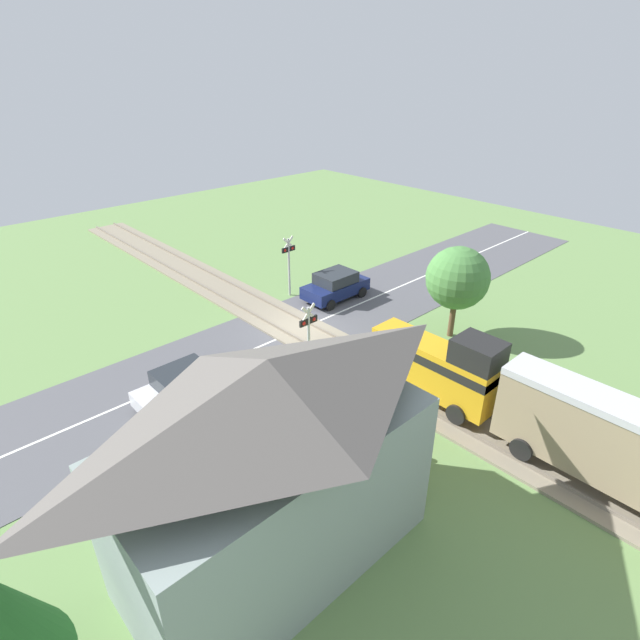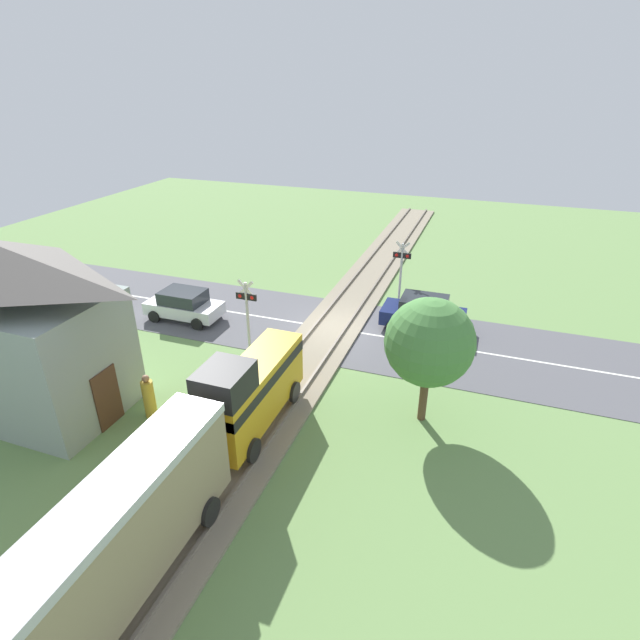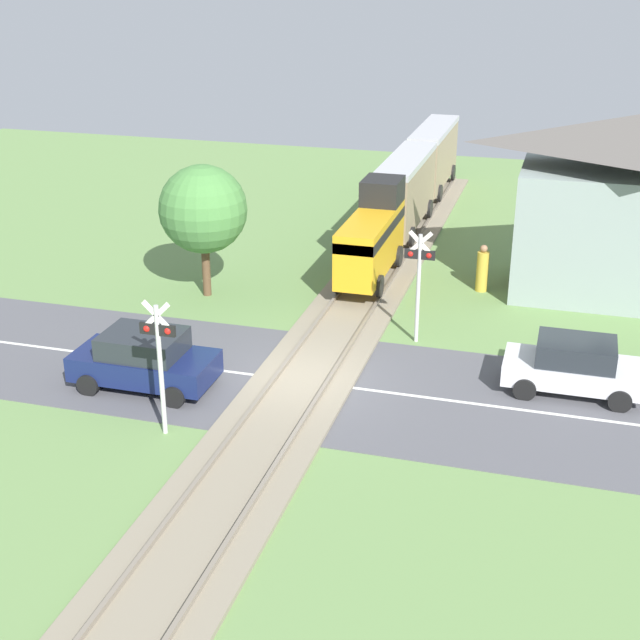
{
  "view_description": "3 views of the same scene",
  "coord_description": "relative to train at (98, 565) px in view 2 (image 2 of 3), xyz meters",
  "views": [
    {
      "loc": [
        14.09,
        16.77,
        11.89
      ],
      "look_at": [
        0.0,
        1.61,
        1.2
      ],
      "focal_mm": 28.0,
      "sensor_mm": 36.0,
      "label": 1
    },
    {
      "loc": [
        -6.56,
        19.94,
        10.81
      ],
      "look_at": [
        0.0,
        1.61,
        1.2
      ],
      "focal_mm": 28.0,
      "sensor_mm": 36.0,
      "label": 2
    },
    {
      "loc": [
        6.5,
        -20.89,
        11.01
      ],
      "look_at": [
        0.0,
        1.61,
        1.2
      ],
      "focal_mm": 50.0,
      "sensor_mm": 36.0,
      "label": 3
    }
  ],
  "objects": [
    {
      "name": "ground_plane",
      "position": [
        0.0,
        -15.01,
        -1.89
      ],
      "size": [
        60.0,
        60.0,
        0.0
      ],
      "primitive_type": "plane",
      "color": "#66894C"
    },
    {
      "name": "road_surface",
      "position": [
        0.0,
        -15.01,
        -1.88
      ],
      "size": [
        48.0,
        6.4,
        0.02
      ],
      "color": "#515156",
      "rests_on": "ground_plane"
    },
    {
      "name": "track_bed",
      "position": [
        0.0,
        -15.01,
        -1.82
      ],
      "size": [
        2.8,
        48.0,
        0.24
      ],
      "color": "gray",
      "rests_on": "ground_plane"
    },
    {
      "name": "train",
      "position": [
        0.0,
        0.0,
        0.0
      ],
      "size": [
        1.58,
        18.96,
        3.18
      ],
      "color": "gold",
      "rests_on": "track_bed"
    },
    {
      "name": "car_near_crossing",
      "position": [
        -4.03,
        -16.45,
        -1.07
      ],
      "size": [
        3.82,
        1.96,
        1.58
      ],
      "color": "#141E4C",
      "rests_on": "ground_plane"
    },
    {
      "name": "car_far_side",
      "position": [
        7.08,
        -13.57,
        -1.11
      ],
      "size": [
        3.68,
        1.81,
        1.5
      ],
      "color": "silver",
      "rests_on": "ground_plane"
    },
    {
      "name": "crossing_signal_west_approach",
      "position": [
        -2.46,
        -18.59,
        0.32
      ],
      "size": [
        0.9,
        0.18,
        3.48
      ],
      "color": "#B7B7B7",
      "rests_on": "ground_plane"
    },
    {
      "name": "crossing_signal_east_approach",
      "position": [
        2.46,
        -11.43,
        0.32
      ],
      "size": [
        0.9,
        0.18,
        3.48
      ],
      "color": "#B7B7B7",
      "rests_on": "ground_plane"
    },
    {
      "name": "station_building",
      "position": [
        8.71,
        -5.69,
        1.15
      ],
      "size": [
        8.35,
        4.27,
        6.22
      ],
      "color": "gray",
      "rests_on": "ground_plane"
    },
    {
      "name": "pedestrian_by_station",
      "position": [
        3.85,
        -6.53,
        -1.13
      ],
      "size": [
        0.41,
        0.41,
        1.66
      ],
      "color": "gold",
      "rests_on": "ground_plane"
    },
    {
      "name": "tree_roadside_hedge",
      "position": [
        -5.14,
        -9.56,
        1.14
      ],
      "size": [
        2.95,
        2.95,
        4.51
      ],
      "color": "brown",
      "rests_on": "ground_plane"
    }
  ]
}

